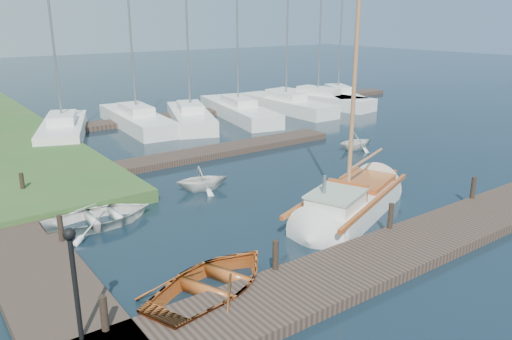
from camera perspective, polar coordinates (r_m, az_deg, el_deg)
ground at (r=18.61m, az=-0.00°, el=-3.53°), size 160.00×160.00×0.00m
near_dock at (r=14.53m, az=14.22°, el=-9.64°), size 18.00×2.20×0.30m
left_dock at (r=17.48m, az=-26.14°, el=-6.27°), size 2.20×18.00×0.30m
far_dock at (r=24.80m, az=-5.07°, el=2.06°), size 14.00×1.60×0.30m
pontoon at (r=36.83m, az=-2.01°, el=7.07°), size 30.00×1.60×0.30m
mooring_post_0 at (r=11.17m, az=-16.97°, el=-15.39°), size 0.16×0.16×0.80m
mooring_post_1 at (r=13.01m, az=2.24°, el=-9.68°), size 0.16×0.16×0.80m
mooring_post_2 at (r=15.95m, az=15.13°, el=-5.07°), size 0.16×0.16×0.80m
mooring_post_3 at (r=19.50m, az=23.57°, el=-1.86°), size 0.16×0.16×0.80m
mooring_post_4 at (r=15.61m, az=-21.43°, el=-6.20°), size 0.16×0.16×0.80m
mooring_post_5 at (r=20.24m, az=-25.16°, el=-1.40°), size 0.16×0.16×0.80m
lamp_post at (r=10.48m, az=-20.14°, el=-10.62°), size 0.24×0.24×2.44m
sailboat at (r=17.65m, az=10.83°, el=-3.84°), size 7.37×4.46×9.83m
dinghy at (r=12.53m, az=-4.86°, el=-12.37°), size 4.70×4.03×0.82m
tender_a at (r=17.17m, az=-17.50°, el=-4.88°), size 3.56×2.56×0.73m
tender_b at (r=19.70m, az=-6.17°, el=-0.80°), size 2.43×2.23×1.08m
tender_d at (r=26.15m, az=11.36°, el=3.42°), size 2.20×1.96×1.05m
marina_boat_0 at (r=30.13m, az=-21.18°, el=4.47°), size 4.71×7.93×9.72m
marina_boat_1 at (r=31.75m, az=-13.49°, el=5.76°), size 2.82×8.77×10.91m
marina_boat_2 at (r=31.88m, az=-7.50°, el=6.16°), size 4.78×7.94×12.25m
marina_boat_3 at (r=34.02m, az=-2.05°, el=6.95°), size 4.10×9.82×11.14m
marina_boat_4 at (r=36.39m, az=3.44°, el=7.60°), size 2.26×8.77×11.25m
marina_boat_5 at (r=39.08m, az=7.07°, el=8.15°), size 3.67×9.41×10.81m
marina_boat_6 at (r=40.32m, az=9.33°, el=8.35°), size 5.02×7.44×11.07m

